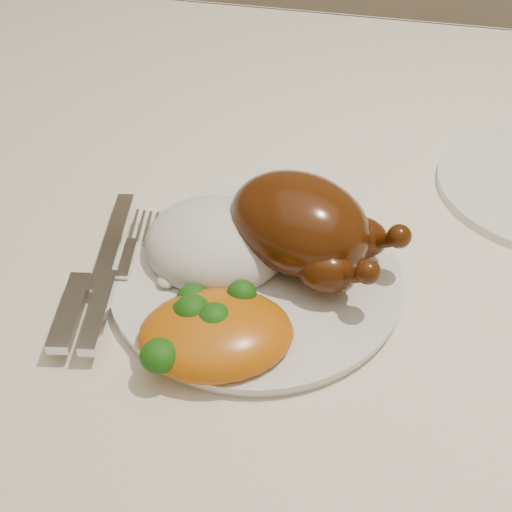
# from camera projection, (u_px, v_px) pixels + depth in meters

# --- Properties ---
(dining_table) EXTENTS (1.60, 0.90, 0.76)m
(dining_table) POSITION_uv_depth(u_px,v_px,m) (356.00, 317.00, 0.74)
(dining_table) COLOR brown
(dining_table) RESTS_ON floor
(tablecloth) EXTENTS (1.73, 1.03, 0.18)m
(tablecloth) POSITION_uv_depth(u_px,v_px,m) (363.00, 265.00, 0.69)
(tablecloth) COLOR silver
(tablecloth) RESTS_ON dining_table
(dinner_plate) EXTENTS (0.28, 0.28, 0.01)m
(dinner_plate) POSITION_uv_depth(u_px,v_px,m) (256.00, 278.00, 0.62)
(dinner_plate) COLOR silver
(dinner_plate) RESTS_ON tablecloth
(roast_chicken) EXTENTS (0.17, 0.14, 0.08)m
(roast_chicken) POSITION_uv_depth(u_px,v_px,m) (303.00, 226.00, 0.61)
(roast_chicken) COLOR #481D07
(roast_chicken) RESTS_ON dinner_plate
(rice_mound) EXTENTS (0.13, 0.12, 0.07)m
(rice_mound) POSITION_uv_depth(u_px,v_px,m) (215.00, 244.00, 0.63)
(rice_mound) COLOR silver
(rice_mound) RESTS_ON dinner_plate
(mac_and_cheese) EXTENTS (0.15, 0.13, 0.05)m
(mac_and_cheese) POSITION_uv_depth(u_px,v_px,m) (217.00, 331.00, 0.56)
(mac_and_cheese) COLOR orange
(mac_and_cheese) RESTS_ON dinner_plate
(cutlery) EXTENTS (0.06, 0.21, 0.01)m
(cutlery) POSITION_uv_depth(u_px,v_px,m) (97.00, 287.00, 0.60)
(cutlery) COLOR silver
(cutlery) RESTS_ON dinner_plate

